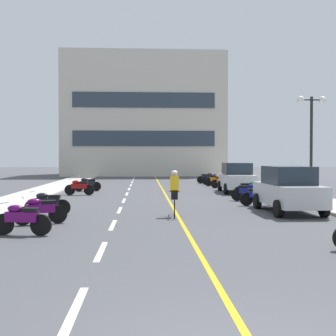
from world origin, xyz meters
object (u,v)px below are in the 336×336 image
Objects in this scene: motorcycle_5 at (259,195)px; motorcycle_7 at (250,189)px; motorcycle_3 at (40,210)px; motorcycle_4 at (47,203)px; motorcycle_6 at (249,191)px; motorcycle_11 at (215,180)px; motorcycle_8 at (79,187)px; cyclist_rider at (175,192)px; parked_car_mid at (237,178)px; motorcycle_9 at (87,184)px; motorcycle_12 at (213,179)px; motorcycle_13 at (207,178)px; motorcycle_2 at (22,218)px; street_lamp_mid at (311,124)px; motorcycle_10 at (222,181)px; parked_car_near at (288,189)px.

motorcycle_5 is 1.00× the size of motorcycle_7.
motorcycle_4 is at bearing 96.35° from motorcycle_3.
motorcycle_6 is 11.41m from motorcycle_11.
cyclist_rider reaches higher than motorcycle_8.
motorcycle_6 and motorcycle_8 have the same top height.
parked_car_mid reaches higher than motorcycle_7.
motorcycle_5 is at bearing -45.34° from motorcycle_9.
motorcycle_6 is at bearing -95.50° from parked_car_mid.
motorcycle_6 is at bearing -23.41° from motorcycle_8.
cyclist_rider is (-4.25, -16.96, 0.41)m from motorcycle_11.
motorcycle_9 is (-8.72, 8.82, 0.00)m from motorcycle_5.
motorcycle_12 is (0.03, 1.43, 0.00)m from motorcycle_11.
motorcycle_7 is at bearing -87.95° from motorcycle_13.
motorcycle_4 is (-0.19, 4.21, 0.00)m from motorcycle_2.
motorcycle_9 is (-9.25, 4.85, 0.00)m from motorcycle_7.
motorcycle_5 and motorcycle_6 have the same top height.
street_lamp_mid is 3.00× the size of motorcycle_2.
motorcycle_8 is at bearing -140.10° from motorcycle_11.
motorcycle_6 is 12.84m from motorcycle_12.
motorcycle_9 is at bearing 171.35° from parked_car_mid.
motorcycle_4 and motorcycle_10 have the same top height.
motorcycle_3 is at bearing -159.59° from cyclist_rider.
motorcycle_3 is at bearing 88.55° from motorcycle_2.
motorcycle_10 is (8.88, 16.54, 0.00)m from motorcycle_3.
motorcycle_10 is (9.12, 14.34, 0.00)m from motorcycle_4.
motorcycle_13 is at bearing 65.79° from motorcycle_4.
motorcycle_8 is 1.01× the size of motorcycle_13.
street_lamp_mid reaches higher than motorcycle_12.
motorcycle_13 is at bearing 78.51° from cyclist_rider.
street_lamp_mid is 14.07m from motorcycle_3.
parked_car_near reaches higher than motorcycle_5.
motorcycle_8 is at bearing -92.15° from motorcycle_9.
motorcycle_13 is at bearing 92.90° from parked_car_mid.
motorcycle_7 is 10.44m from motorcycle_9.
motorcycle_10 is (-0.17, 4.04, -0.44)m from parked_car_mid.
motorcycle_10 is at bearing 87.92° from motorcycle_6.
motorcycle_2 is at bearing -152.94° from parked_car_near.
motorcycle_7 is 1.01× the size of motorcycle_11.
motorcycle_6 is 14.60m from motorcycle_13.
motorcycle_3 is 12.80m from motorcycle_7.
motorcycle_12 is 1.00× the size of motorcycle_13.
motorcycle_8 and motorcycle_9 have the same top height.
motorcycle_4 is 9.21m from motorcycle_5.
motorcycle_6 is 0.98× the size of motorcycle_7.
parked_car_near reaches higher than motorcycle_4.
parked_car_mid is at bearing -87.10° from motorcycle_13.
street_lamp_mid is 14.08m from motorcycle_9.
motorcycle_9 is 11.83m from motorcycle_13.
parked_car_near reaches higher than motorcycle_12.
motorcycle_3 is 0.96× the size of motorcycle_5.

